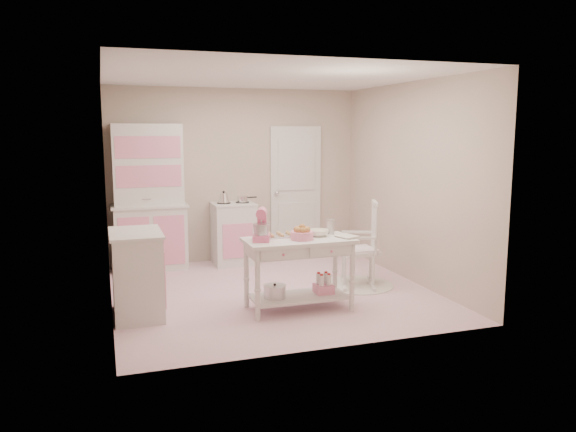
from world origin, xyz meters
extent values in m
plane|color=pink|center=(0.00, 0.00, 0.00)|extent=(3.80, 3.80, 0.00)
cube|color=white|center=(0.00, 0.00, 2.60)|extent=(3.80, 3.80, 0.04)
cube|color=#B6A794|center=(0.00, 1.90, 1.30)|extent=(3.80, 0.04, 2.60)
cube|color=#B6A794|center=(0.00, -1.90, 1.30)|extent=(3.80, 0.04, 2.60)
cube|color=#B6A794|center=(-1.90, 0.00, 1.30)|extent=(0.04, 3.80, 2.60)
cube|color=#B6A794|center=(1.90, 0.00, 1.30)|extent=(0.04, 3.80, 2.60)
cube|color=silver|center=(0.95, 1.87, 1.02)|extent=(0.82, 0.05, 2.04)
cube|color=silver|center=(-1.32, 1.66, 1.04)|extent=(1.06, 0.50, 2.08)
cube|color=silver|center=(-0.12, 1.61, 0.46)|extent=(0.62, 0.57, 0.92)
cube|color=silver|center=(-1.63, -0.39, 0.46)|extent=(0.54, 0.84, 0.92)
cylinder|color=white|center=(1.13, -0.06, 0.01)|extent=(0.92, 0.92, 0.01)
cube|color=silver|center=(1.13, -0.06, 0.55)|extent=(0.70, 0.84, 1.10)
cube|color=silver|center=(0.09, -0.72, 0.40)|extent=(1.20, 0.60, 0.80)
cube|color=pink|center=(-0.33, -0.70, 0.97)|extent=(0.28, 0.33, 0.34)
cube|color=silver|center=(-0.06, -0.54, 0.81)|extent=(0.34, 0.24, 0.02)
cylinder|color=pink|center=(0.11, -0.77, 0.85)|extent=(0.25, 0.25, 0.09)
imported|color=white|center=(0.35, -0.64, 0.84)|extent=(0.23, 0.23, 0.07)
cylinder|color=silver|center=(0.53, -0.56, 0.89)|extent=(0.10, 0.10, 0.17)
imported|color=white|center=(0.54, -0.84, 0.81)|extent=(0.25, 0.28, 0.02)
camera|label=1|loc=(-1.93, -6.44, 1.99)|focal=35.00mm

